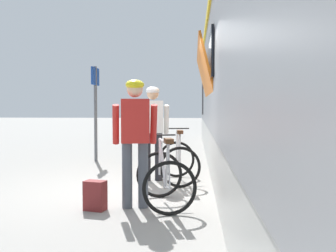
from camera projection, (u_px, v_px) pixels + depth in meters
ground_plane at (135, 191)px, 6.61m from camera, size 80.00×80.00×0.00m
train_car at (301, 73)px, 6.81m from camera, size 3.24×21.67×3.88m
cyclist_near_in_white at (153, 125)px, 7.50m from camera, size 0.64×0.36×1.76m
cyclist_far_in_red at (135, 132)px, 5.48m from camera, size 0.65×0.39×1.76m
bicycle_near_white at (178, 160)px, 7.36m from camera, size 0.82×1.14×0.99m
bicycle_far_silver at (164, 178)px, 5.61m from camera, size 0.92×1.20×0.99m
backpack_on_platform at (95, 196)px, 5.39m from camera, size 0.32×0.24×0.40m
platform_sign_post at (95, 97)px, 10.16m from camera, size 0.08×0.70×2.40m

